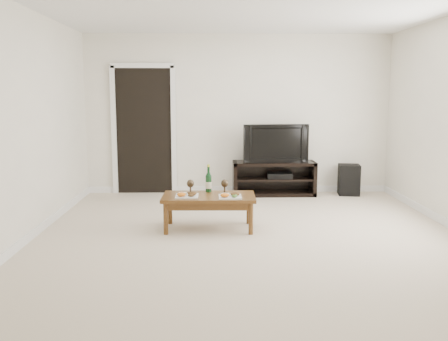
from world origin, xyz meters
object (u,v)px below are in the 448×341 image
media_console (274,178)px  coffee_table (209,212)px  subwoofer (349,180)px  television (274,143)px

media_console → coffee_table: size_ratio=1.19×
media_console → subwoofer: media_console is taller
media_console → coffee_table: media_console is taller
media_console → coffee_table: 2.30m
television → coffee_table: television is taller
subwoofer → coffee_table: (-2.28, -2.03, -0.04)m
television → subwoofer: size_ratio=2.14×
media_console → television: (0.00, 0.00, 0.58)m
media_console → television: 0.58m
television → media_console: bearing=0.0°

